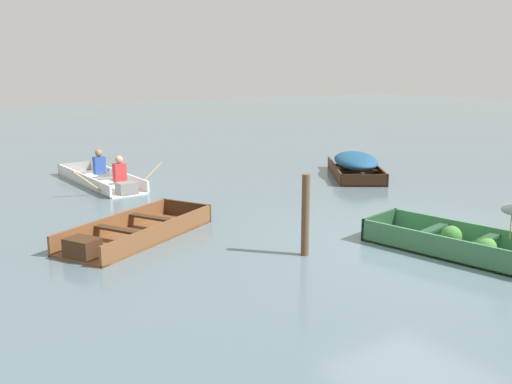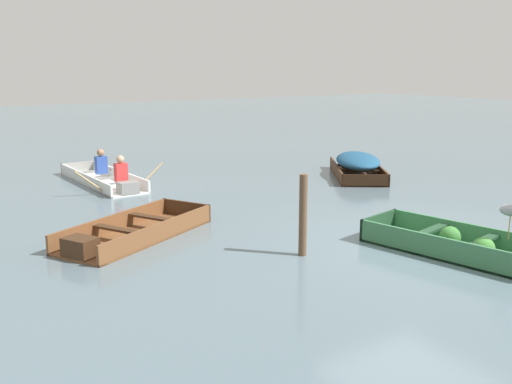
{
  "view_description": "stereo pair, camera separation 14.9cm",
  "coord_description": "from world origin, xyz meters",
  "px_view_note": "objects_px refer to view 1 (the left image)",
  "views": [
    {
      "loc": [
        -7.39,
        -6.02,
        2.9
      ],
      "look_at": [
        -0.93,
        3.56,
        0.35
      ],
      "focal_mm": 40.0,
      "sensor_mm": 36.0,
      "label": 1
    },
    {
      "loc": [
        -7.27,
        -6.11,
        2.9
      ],
      "look_at": [
        -0.93,
        3.56,
        0.35
      ],
      "focal_mm": 40.0,
      "sensor_mm": 36.0,
      "label": 2
    }
  ],
  "objects_px": {
    "mooring_post": "(305,215)",
    "skiff_wooden_brown_near_moored": "(133,233)",
    "rowboat_white_with_crew": "(103,179)",
    "skiff_dark_varnish_mid_moored": "(355,163)",
    "dinghy_green_foreground": "(465,245)"
  },
  "relations": [
    {
      "from": "skiff_dark_varnish_mid_moored",
      "to": "rowboat_white_with_crew",
      "type": "relative_size",
      "value": 0.82
    },
    {
      "from": "mooring_post",
      "to": "skiff_wooden_brown_near_moored",
      "type": "bearing_deg",
      "value": 130.35
    },
    {
      "from": "dinghy_green_foreground",
      "to": "skiff_wooden_brown_near_moored",
      "type": "xyz_separation_m",
      "value": [
        -4.05,
        3.66,
        -0.03
      ]
    },
    {
      "from": "skiff_dark_varnish_mid_moored",
      "to": "rowboat_white_with_crew",
      "type": "xyz_separation_m",
      "value": [
        -6.06,
        2.65,
        -0.19
      ]
    },
    {
      "from": "skiff_wooden_brown_near_moored",
      "to": "rowboat_white_with_crew",
      "type": "height_order",
      "value": "rowboat_white_with_crew"
    },
    {
      "from": "rowboat_white_with_crew",
      "to": "skiff_dark_varnish_mid_moored",
      "type": "bearing_deg",
      "value": -23.58
    },
    {
      "from": "skiff_wooden_brown_near_moored",
      "to": "mooring_post",
      "type": "bearing_deg",
      "value": -49.65
    },
    {
      "from": "dinghy_green_foreground",
      "to": "skiff_wooden_brown_near_moored",
      "type": "bearing_deg",
      "value": 137.91
    },
    {
      "from": "rowboat_white_with_crew",
      "to": "mooring_post",
      "type": "height_order",
      "value": "mooring_post"
    },
    {
      "from": "skiff_wooden_brown_near_moored",
      "to": "skiff_dark_varnish_mid_moored",
      "type": "relative_size",
      "value": 1.04
    },
    {
      "from": "skiff_wooden_brown_near_moored",
      "to": "skiff_dark_varnish_mid_moored",
      "type": "distance_m",
      "value": 7.55
    },
    {
      "from": "rowboat_white_with_crew",
      "to": "mooring_post",
      "type": "distance_m",
      "value": 7.12
    },
    {
      "from": "skiff_dark_varnish_mid_moored",
      "to": "mooring_post",
      "type": "distance_m",
      "value": 6.91
    },
    {
      "from": "skiff_wooden_brown_near_moored",
      "to": "skiff_dark_varnish_mid_moored",
      "type": "bearing_deg",
      "value": 16.51
    },
    {
      "from": "skiff_wooden_brown_near_moored",
      "to": "rowboat_white_with_crew",
      "type": "relative_size",
      "value": 0.85
    }
  ]
}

